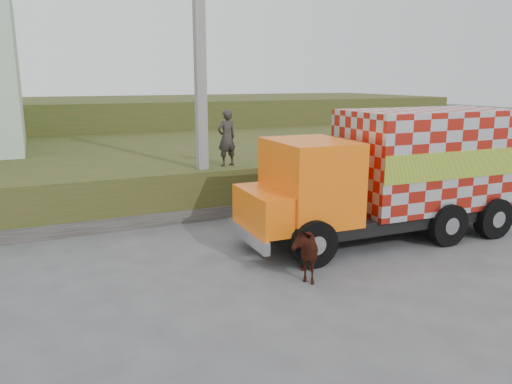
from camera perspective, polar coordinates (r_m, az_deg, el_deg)
name	(u,v)px	position (r m, az deg, el deg)	size (l,w,h in m)	color
ground	(303,258)	(12.14, 5.45, -7.52)	(120.00, 120.00, 0.00)	#474749
embankment	(185,164)	(20.96, -8.06, 3.20)	(40.00, 12.00, 1.50)	#304617
embankment_far	(131,123)	(32.49, -14.07, 7.67)	(40.00, 12.00, 3.00)	#304617
retaining_strip	(176,216)	(15.09, -9.15, -2.74)	(16.00, 0.50, 0.40)	#595651
utility_pole	(201,83)	(15.21, -6.36, 12.25)	(1.20, 0.30, 8.00)	gray
cargo_truck	(395,173)	(13.78, 15.63, 2.09)	(7.69, 2.81, 3.41)	black
cow	(303,250)	(10.86, 5.34, -6.64)	(0.65, 1.42, 1.20)	black
pedestrian	(227,138)	(15.81, -3.37, 6.21)	(0.65, 0.43, 1.78)	#2C2A27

